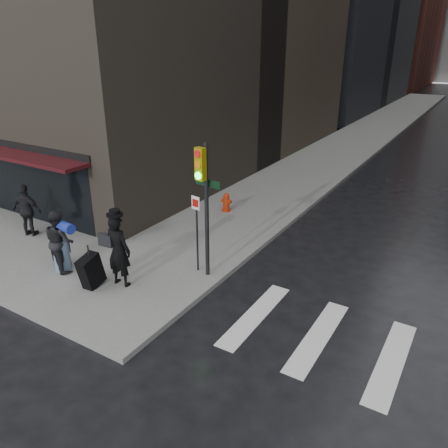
{
  "coord_description": "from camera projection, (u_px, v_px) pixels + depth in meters",
  "views": [
    {
      "loc": [
        7.51,
        -7.01,
        6.19
      ],
      "look_at": [
        1.47,
        2.85,
        1.3
      ],
      "focal_mm": 35.0,
      "sensor_mm": 36.0,
      "label": 1
    }
  ],
  "objects": [
    {
      "name": "ground",
      "position": [
        120.0,
        294.0,
        11.53
      ],
      "size": [
        140.0,
        140.0,
        0.0
      ],
      "primitive_type": "plane",
      "color": "black",
      "rests_on": "ground"
    },
    {
      "name": "sidewalk_left",
      "position": [
        375.0,
        128.0,
        32.7
      ],
      "size": [
        4.0,
        50.0,
        0.15
      ],
      "primitive_type": "cube",
      "color": "slate",
      "rests_on": "ground"
    },
    {
      "name": "crosswalk",
      "position": [
        433.0,
        376.0,
        8.71
      ],
      "size": [
        8.5,
        3.0,
        0.01
      ],
      "color": "silver",
      "rests_on": "ground"
    },
    {
      "name": "storefront",
      "position": [
        10.0,
        171.0,
        15.68
      ],
      "size": [
        8.4,
        1.11,
        2.83
      ],
      "color": "black",
      "rests_on": "ground"
    },
    {
      "name": "man_overcoat",
      "position": [
        113.0,
        254.0,
        11.33
      ],
      "size": [
        1.13,
        1.16,
        2.17
      ],
      "rotation": [
        0.0,
        0.0,
        3.22
      ],
      "color": "black",
      "rests_on": "ground"
    },
    {
      "name": "man_jeans",
      "position": [
        60.0,
        240.0,
        12.13
      ],
      "size": [
        1.25,
        0.96,
        1.78
      ],
      "rotation": [
        0.0,
        0.0,
        2.84
      ],
      "color": "black",
      "rests_on": "ground"
    },
    {
      "name": "man_greycoat",
      "position": [
        27.0,
        210.0,
        14.29
      ],
      "size": [
        1.11,
        0.7,
        1.77
      ],
      "rotation": [
        0.0,
        0.0,
        3.42
      ],
      "color": "black",
      "rests_on": "ground"
    },
    {
      "name": "traffic_light",
      "position": [
        203.0,
        193.0,
        11.22
      ],
      "size": [
        0.92,
        0.49,
        3.71
      ],
      "rotation": [
        0.0,
        0.0,
        -0.15
      ],
      "color": "black",
      "rests_on": "ground"
    },
    {
      "name": "fire_hydrant",
      "position": [
        226.0,
        203.0,
        16.56
      ],
      "size": [
        0.41,
        0.32,
        0.73
      ],
      "rotation": [
        0.0,
        0.0,
        0.05
      ],
      "color": "#A12509",
      "rests_on": "ground"
    }
  ]
}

